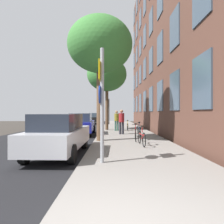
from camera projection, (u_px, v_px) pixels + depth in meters
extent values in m
plane|color=#332D28|center=(84.00, 131.00, 17.08)|extent=(41.80, 41.80, 0.00)
cube|color=black|center=(61.00, 131.00, 17.07)|extent=(7.00, 38.00, 0.01)
cube|color=gray|center=(123.00, 131.00, 17.09)|extent=(4.20, 38.00, 0.12)
cube|color=#513328|center=(153.00, 30.00, 16.63)|extent=(0.50, 27.00, 17.85)
cube|color=#384756|center=(201.00, 82.00, 7.23)|extent=(0.06, 1.52, 2.11)
cube|color=#384756|center=(174.00, 91.00, 10.36)|extent=(0.06, 1.52, 2.11)
cube|color=#384756|center=(159.00, 96.00, 13.48)|extent=(0.06, 1.52, 2.11)
cube|color=#384756|center=(150.00, 99.00, 16.61)|extent=(0.06, 1.52, 2.11)
cube|color=#384756|center=(144.00, 101.00, 19.73)|extent=(0.06, 1.52, 2.11)
cube|color=#384756|center=(140.00, 103.00, 22.86)|extent=(0.06, 1.52, 2.11)
cube|color=#384756|center=(136.00, 104.00, 25.98)|extent=(0.06, 1.52, 2.11)
cube|color=#384756|center=(133.00, 105.00, 29.11)|extent=(0.06, 1.52, 2.11)
cube|color=#384756|center=(174.00, 29.00, 10.37)|extent=(0.06, 1.52, 2.11)
cube|color=#384756|center=(159.00, 49.00, 13.49)|extent=(0.06, 1.52, 2.11)
cube|color=#384756|center=(150.00, 61.00, 16.62)|extent=(0.06, 1.52, 2.11)
cube|color=#384756|center=(144.00, 69.00, 19.74)|extent=(0.06, 1.52, 2.11)
cube|color=#384756|center=(140.00, 75.00, 22.87)|extent=(0.06, 1.52, 2.11)
cube|color=#384756|center=(136.00, 79.00, 25.99)|extent=(0.06, 1.52, 2.11)
cube|color=#384756|center=(133.00, 83.00, 29.12)|extent=(0.06, 1.52, 2.11)
cube|color=#384756|center=(159.00, 1.00, 13.50)|extent=(0.06, 1.52, 2.11)
cube|color=#384756|center=(150.00, 22.00, 16.63)|extent=(0.06, 1.52, 2.11)
cube|color=#384756|center=(144.00, 37.00, 19.75)|extent=(0.06, 1.52, 2.11)
cube|color=#384756|center=(140.00, 47.00, 22.88)|extent=(0.06, 1.52, 2.11)
cube|color=#384756|center=(136.00, 55.00, 26.00)|extent=(0.06, 1.52, 2.11)
cube|color=#384756|center=(133.00, 61.00, 29.13)|extent=(0.06, 1.52, 2.11)
cube|color=#384756|center=(144.00, 4.00, 19.77)|extent=(0.06, 1.52, 2.11)
cube|color=#384756|center=(140.00, 19.00, 22.89)|extent=(0.06, 1.52, 2.11)
cube|color=#384756|center=(136.00, 30.00, 26.02)|extent=(0.06, 1.52, 2.11)
cube|color=#384756|center=(133.00, 39.00, 29.14)|extent=(0.06, 1.52, 2.11)
cube|color=#384756|center=(136.00, 6.00, 26.03)|extent=(0.06, 1.52, 2.11)
cube|color=#384756|center=(133.00, 17.00, 29.15)|extent=(0.06, 1.52, 2.11)
cylinder|color=gray|center=(101.00, 105.00, 5.95)|extent=(0.12, 0.12, 3.59)
cube|color=yellow|center=(99.00, 71.00, 5.96)|extent=(0.03, 0.60, 0.60)
cylinder|color=#14339E|center=(99.00, 95.00, 5.95)|extent=(0.03, 0.56, 0.56)
cylinder|color=black|center=(108.00, 112.00, 25.61)|extent=(0.12, 0.12, 3.43)
cube|color=black|center=(107.00, 102.00, 25.62)|extent=(0.20, 0.24, 0.80)
sphere|color=#4B0707|center=(106.00, 100.00, 25.62)|extent=(0.16, 0.16, 0.16)
sphere|color=orange|center=(106.00, 102.00, 25.62)|extent=(0.16, 0.16, 0.16)
sphere|color=#083E11|center=(106.00, 104.00, 25.61)|extent=(0.16, 0.16, 0.16)
cylinder|color=brown|center=(99.00, 102.00, 10.67)|extent=(0.39, 0.39, 4.28)
ellipsoid|color=#387533|center=(99.00, 45.00, 10.68)|extent=(3.63, 3.63, 3.09)
cylinder|color=brown|center=(106.00, 108.00, 17.35)|extent=(0.28, 0.28, 3.97)
ellipsoid|color=#387533|center=(106.00, 74.00, 17.36)|extent=(3.61, 3.61, 3.07)
torus|color=black|center=(139.00, 137.00, 9.66)|extent=(0.07, 0.66, 0.66)
torus|color=black|center=(143.00, 140.00, 8.59)|extent=(0.07, 0.66, 0.66)
cylinder|color=#B21E1E|center=(141.00, 134.00, 9.13)|extent=(0.09, 0.91, 0.04)
cylinder|color=#B21E1E|center=(142.00, 137.00, 8.86)|extent=(0.07, 0.55, 0.30)
cylinder|color=#B21E1E|center=(141.00, 130.00, 8.97)|extent=(0.04, 0.04, 0.28)
cube|color=black|center=(141.00, 126.00, 8.97)|extent=(0.10, 0.24, 0.06)
cylinder|color=#4C4C4C|center=(139.00, 127.00, 9.67)|extent=(0.42, 0.05, 0.03)
torus|color=black|center=(135.00, 133.00, 11.24)|extent=(0.11, 0.67, 0.67)
torus|color=black|center=(135.00, 135.00, 10.22)|extent=(0.11, 0.67, 0.67)
cylinder|color=#B21E1E|center=(135.00, 131.00, 10.73)|extent=(0.13, 0.87, 0.04)
cylinder|color=#B21E1E|center=(135.00, 133.00, 10.48)|extent=(0.10, 0.53, 0.28)
cylinder|color=#B21E1E|center=(135.00, 127.00, 10.58)|extent=(0.04, 0.04, 0.28)
cube|color=black|center=(135.00, 124.00, 10.58)|extent=(0.10, 0.24, 0.06)
cylinder|color=#4C4C4C|center=(135.00, 125.00, 11.24)|extent=(0.42, 0.07, 0.03)
torus|color=black|center=(137.00, 130.00, 13.88)|extent=(0.05, 0.64, 0.64)
torus|color=black|center=(139.00, 131.00, 12.81)|extent=(0.05, 0.64, 0.64)
cylinder|color=#194C99|center=(138.00, 128.00, 13.35)|extent=(0.05, 0.91, 0.04)
cylinder|color=#194C99|center=(139.00, 129.00, 13.08)|extent=(0.05, 0.55, 0.30)
cylinder|color=#194C99|center=(138.00, 125.00, 13.19)|extent=(0.04, 0.04, 0.28)
cube|color=black|center=(138.00, 122.00, 13.19)|extent=(0.10, 0.24, 0.06)
cylinder|color=#4C4C4C|center=(137.00, 123.00, 13.88)|extent=(0.42, 0.03, 0.03)
torus|color=black|center=(127.00, 126.00, 17.23)|extent=(0.07, 0.62, 0.62)
torus|color=black|center=(127.00, 127.00, 16.14)|extent=(0.07, 0.62, 0.62)
cylinder|color=#C68C19|center=(127.00, 125.00, 16.68)|extent=(0.08, 0.93, 0.04)
cylinder|color=#C68C19|center=(127.00, 126.00, 16.41)|extent=(0.07, 0.56, 0.30)
cylinder|color=#C68C19|center=(127.00, 122.00, 16.52)|extent=(0.04, 0.04, 0.28)
cube|color=black|center=(127.00, 120.00, 16.52)|extent=(0.10, 0.24, 0.06)
cylinder|color=#4C4C4C|center=(127.00, 121.00, 17.23)|extent=(0.42, 0.05, 0.03)
cylinder|color=#26262D|center=(119.00, 128.00, 13.81)|extent=(0.16, 0.16, 0.87)
cylinder|color=#26262D|center=(122.00, 128.00, 13.81)|extent=(0.16, 0.16, 0.87)
cylinder|color=maroon|center=(121.00, 118.00, 13.82)|extent=(0.40, 0.40, 0.65)
sphere|color=#936B4C|center=(121.00, 111.00, 13.82)|extent=(0.24, 0.24, 0.24)
cylinder|color=#33594C|center=(115.00, 126.00, 16.38)|extent=(0.16, 0.16, 0.85)
cylinder|color=#33594C|center=(117.00, 126.00, 16.38)|extent=(0.16, 0.16, 0.85)
cylinder|color=olive|center=(116.00, 117.00, 16.38)|extent=(0.54, 0.54, 0.64)
sphere|color=#936B4C|center=(116.00, 112.00, 16.39)|extent=(0.23, 0.23, 0.23)
cube|color=#B7B7BC|center=(59.00, 138.00, 7.57)|extent=(1.83, 4.37, 0.70)
cube|color=#1E232D|center=(58.00, 122.00, 7.35)|extent=(1.50, 2.46, 0.60)
cylinder|color=black|center=(51.00, 141.00, 8.95)|extent=(0.22, 0.64, 0.64)
cylinder|color=black|center=(84.00, 141.00, 8.96)|extent=(0.22, 0.64, 0.64)
cylinder|color=black|center=(24.00, 154.00, 6.18)|extent=(0.22, 0.64, 0.64)
cylinder|color=black|center=(71.00, 154.00, 6.18)|extent=(0.22, 0.64, 0.64)
cube|color=navy|center=(81.00, 126.00, 14.34)|extent=(1.93, 4.28, 0.70)
cube|color=#2D3847|center=(80.00, 117.00, 14.13)|extent=(1.57, 2.42, 0.60)
cylinder|color=black|center=(74.00, 129.00, 15.68)|extent=(0.22, 0.64, 0.64)
cylinder|color=black|center=(93.00, 129.00, 15.68)|extent=(0.22, 0.64, 0.64)
cylinder|color=black|center=(66.00, 132.00, 12.99)|extent=(0.22, 0.64, 0.64)
cylinder|color=black|center=(89.00, 132.00, 12.99)|extent=(0.22, 0.64, 0.64)
cube|color=black|center=(95.00, 119.00, 28.64)|extent=(1.93, 4.39, 0.70)
cube|color=#384756|center=(95.00, 115.00, 28.42)|extent=(1.58, 2.47, 0.60)
cylinder|color=black|center=(91.00, 121.00, 30.02)|extent=(0.22, 0.64, 0.64)
cylinder|color=black|center=(101.00, 121.00, 30.02)|extent=(0.22, 0.64, 0.64)
cylinder|color=black|center=(89.00, 122.00, 27.25)|extent=(0.22, 0.64, 0.64)
cylinder|color=black|center=(100.00, 122.00, 27.25)|extent=(0.22, 0.64, 0.64)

